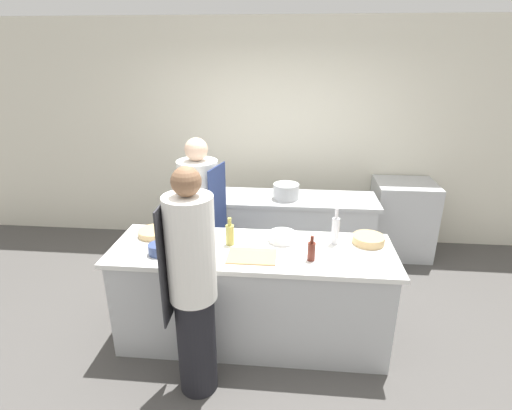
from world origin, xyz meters
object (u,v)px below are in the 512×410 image
Objects in this scene: chef_at_prep_near at (193,287)px; bottle_wine at (335,230)px; bowl_prep_small at (159,249)px; bowl_wooden_salad at (154,233)px; bowl_mixing_large at (282,237)px; chef_at_stove at (200,219)px; bowl_ceramic_blue at (368,240)px; bottle_vinegar at (311,251)px; bottle_cooking_oil at (192,234)px; bottle_olive_oil at (230,234)px; cup at (201,247)px; stockpot at (286,191)px; oven_range at (402,219)px.

bottle_wine is (1.04, 0.77, 0.13)m from chef_at_prep_near.
bowl_wooden_salad is (-0.15, 0.33, -0.02)m from bowl_prep_small.
chef_at_stove is at bearing 146.61° from bowl_mixing_large.
bottle_wine is at bearing -173.86° from bowl_ceramic_blue.
bowl_prep_small is (-1.42, -0.32, -0.08)m from bottle_wine.
bottle_vinegar reaches higher than bowl_mixing_large.
bowl_prep_small is at bearing -167.35° from bottle_wine.
bowl_ceramic_blue is at bearing 6.14° from bottle_wine.
bottle_wine reaches higher than bottle_cooking_oil.
bowl_mixing_large is at bearing 13.01° from bottle_olive_oil.
bowl_prep_small is 0.33m from cup.
bowl_prep_small is at bearing -161.82° from bowl_mixing_large.
bottle_vinegar is at bearing -13.22° from bowl_wooden_salad.
stockpot is (0.75, 1.22, -0.02)m from bottle_cooking_oil.
bowl_wooden_salad is at bearing 179.56° from bottle_wine.
chef_at_stove is 1.00m from stockpot.
bowl_mixing_large is 0.83× the size of bowl_wooden_salad.
bottle_wine reaches higher than stockpot.
cup is at bearing -45.14° from bottle_cooking_oil.
chef_at_stove reaches higher than bottle_wine.
chef_at_prep_near is at bearing -130.54° from oven_range.
bottle_vinegar is at bearing -3.75° from cup.
bottle_cooking_oil is 0.93× the size of bowl_wooden_salad.
bottle_cooking_oil reaches higher than bowl_wooden_salad.
chef_at_prep_near reaches higher than cup.
bowl_wooden_salad is 0.55m from cup.
bowl_ceramic_blue is (1.70, 0.35, -0.01)m from bowl_prep_small.
chef_at_stove is (-2.28, -1.05, 0.35)m from oven_range.
chef_at_prep_near is at bearing 24.60° from chef_at_stove.
bowl_prep_small is at bearing -179.51° from bottle_vinegar.
stockpot is at bearing 124.77° from bowl_ceramic_blue.
chef_at_stove is (-0.25, 1.32, -0.07)m from chef_at_prep_near.
bowl_wooden_salad is (-0.53, 0.78, 0.03)m from chef_at_prep_near.
cup is (-1.38, -0.28, 0.01)m from bowl_ceramic_blue.
cup is (-0.65, -0.25, -0.00)m from bowl_mixing_large.
bottle_cooking_oil reaches higher than bottle_vinegar.
bowl_wooden_salad is at bearing 179.50° from bowl_mixing_large.
bowl_prep_small is at bearing -125.34° from stockpot.
bottle_cooking_oil reaches higher than cup.
bottle_vinegar is 0.89× the size of bowl_mixing_large.
bottle_wine is 1.23× the size of bottle_cooking_oil.
bottle_wine is 1.19× the size of bowl_ceramic_blue.
stockpot is at bearing -19.10° from chef_at_prep_near.
bottle_olive_oil is at bearing -14.36° from chef_at_prep_near.
bottle_wine is 3.63× the size of cup.
bottle_vinegar is (-1.20, -1.92, 0.50)m from oven_range.
bottle_vinegar is at bearing -52.92° from bowl_mixing_large.
stockpot is (0.85, 0.51, 0.15)m from chef_at_stove.
bottle_wine reaches higher than bottle_vinegar.
bowl_prep_small is 0.36m from bowl_wooden_salad.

